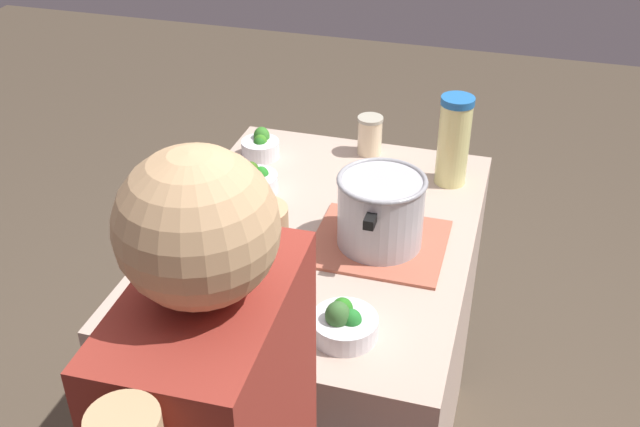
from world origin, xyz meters
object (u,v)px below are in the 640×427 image
Objects in this scene: mason_jar at (370,135)px; broccoli_bowl_center at (255,181)px; cooking_pot at (381,210)px; broccoli_bowl_back at (261,146)px; broccoli_bowl_front at (344,323)px; lemonade_pitcher at (454,141)px.

mason_jar reaches higher than broccoli_bowl_center.
cooking_pot is 0.56m from broccoli_bowl_back.
cooking_pot is at bearing 179.97° from broccoli_bowl_front.
cooking_pot is 0.48m from mason_jar.
lemonade_pitcher is at bearing 111.24° from broccoli_bowl_center.
broccoli_bowl_center is at bearing -68.76° from lemonade_pitcher.
mason_jar is 0.32m from broccoli_bowl_back.
broccoli_bowl_center is (0.20, -0.50, -0.10)m from lemonade_pitcher.
mason_jar is 0.82m from broccoli_bowl_front.
cooking_pot is at bearing 15.85° from mason_jar.
broccoli_bowl_front is at bearing 9.24° from mason_jar.
lemonade_pitcher is 0.55m from broccoli_bowl_center.
broccoli_bowl_back is at bearing -128.98° from cooking_pot.
lemonade_pitcher is 0.72m from broccoli_bowl_front.
broccoli_bowl_center is at bearing -112.85° from cooking_pot.
cooking_pot reaches higher than mason_jar.
cooking_pot is 1.11× the size of lemonade_pitcher.
broccoli_bowl_front is (0.80, 0.13, -0.03)m from mason_jar.
lemonade_pitcher is 2.19× the size of mason_jar.
broccoli_bowl_front is at bearing 37.04° from broccoli_bowl_center.
mason_jar is at bearing -164.15° from cooking_pot.
lemonade_pitcher is at bearing 169.99° from broccoli_bowl_front.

